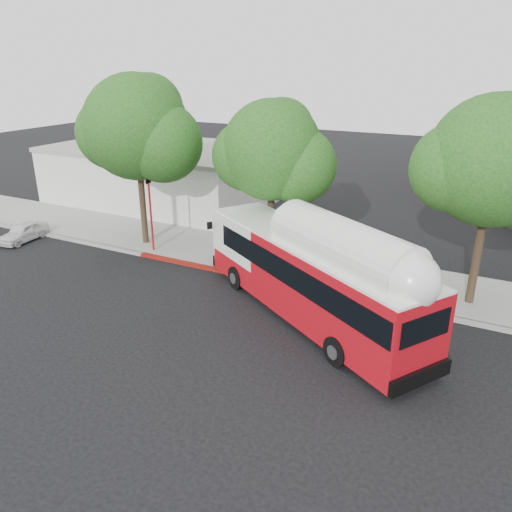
# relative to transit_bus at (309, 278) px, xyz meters

# --- Properties ---
(ground) EXTENTS (120.00, 120.00, 0.00)m
(ground) POSITION_rel_transit_bus_xyz_m (-2.97, -1.38, -1.84)
(ground) COLOR black
(ground) RESTS_ON ground
(sidewalk) EXTENTS (60.00, 5.00, 0.15)m
(sidewalk) POSITION_rel_transit_bus_xyz_m (-2.97, 5.12, -1.76)
(sidewalk) COLOR gray
(sidewalk) RESTS_ON ground
(curb_strip) EXTENTS (60.00, 0.30, 0.15)m
(curb_strip) POSITION_rel_transit_bus_xyz_m (-2.97, 2.52, -1.76)
(curb_strip) COLOR gray
(curb_strip) RESTS_ON ground
(red_curb_segment) EXTENTS (10.00, 0.32, 0.16)m
(red_curb_segment) POSITION_rel_transit_bus_xyz_m (-5.97, 2.52, -1.76)
(red_curb_segment) COLOR maroon
(red_curb_segment) RESTS_ON ground
(street_tree_left) EXTENTS (6.67, 5.80, 9.74)m
(street_tree_left) POSITION_rel_transit_bus_xyz_m (-11.50, 4.18, 4.77)
(street_tree_left) COLOR #2D2116
(street_tree_left) RESTS_ON ground
(street_tree_mid) EXTENTS (5.75, 5.00, 8.62)m
(street_tree_mid) POSITION_rel_transit_bus_xyz_m (-3.56, 4.68, 4.07)
(street_tree_mid) COLOR #2D2116
(street_tree_mid) RESTS_ON ground
(street_tree_right) EXTENTS (6.21, 5.40, 9.18)m
(street_tree_right) POSITION_rel_transit_bus_xyz_m (6.47, 4.48, 4.42)
(street_tree_right) COLOR #2D2116
(street_tree_right) RESTS_ON ground
(low_commercial_bldg) EXTENTS (16.20, 10.20, 4.25)m
(low_commercial_bldg) POSITION_rel_transit_bus_xyz_m (-16.97, 12.62, 0.31)
(low_commercial_bldg) COLOR silver
(low_commercial_bldg) RESTS_ON ground
(transit_bus) EXTENTS (12.46, 9.05, 3.94)m
(transit_bus) POSITION_rel_transit_bus_xyz_m (0.00, 0.00, 0.00)
(transit_bus) COLOR #B10C16
(transit_bus) RESTS_ON ground
(parked_car) EXTENTS (3.33, 1.53, 1.11)m
(parked_car) POSITION_rel_transit_bus_xyz_m (-18.97, 1.26, -1.29)
(parked_car) COLOR silver
(parked_car) RESTS_ON ground
(signal_pole) EXTENTS (0.12, 0.40, 4.27)m
(signal_pole) POSITION_rel_transit_bus_xyz_m (-10.73, 3.26, 0.35)
(signal_pole) COLOR red
(signal_pole) RESTS_ON ground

